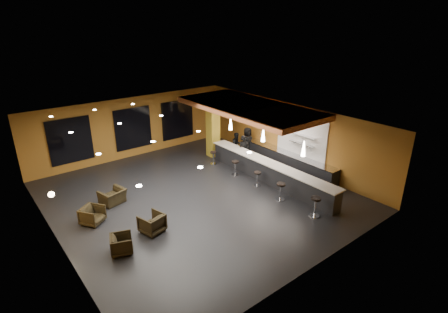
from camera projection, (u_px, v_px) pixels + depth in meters
floor at (197, 197)px, 16.15m from camera, size 12.00×13.00×0.10m
ceiling at (195, 122)px, 14.82m from camera, size 12.00×13.00×0.10m
wall_back at (132, 127)px, 20.25m from camera, size 12.00×0.10×3.50m
wall_front at (316, 224)px, 10.73m from camera, size 12.00×0.10×3.50m
wall_left at (50, 203)px, 11.99m from camera, size 0.10×13.00×3.50m
wall_right at (288, 134)px, 18.99m from camera, size 0.10×13.00×3.50m
wood_soffit at (248, 108)px, 17.93m from camera, size 3.60×8.00×0.28m
window_left at (70, 141)px, 18.16m from camera, size 2.20×0.06×2.40m
window_center at (133, 128)px, 20.19m from camera, size 2.20×0.06×2.40m
window_right at (178, 120)px, 21.92m from camera, size 2.20×0.06×2.40m
tile_backsplash at (302, 135)px, 18.12m from camera, size 0.06×3.20×2.40m
bar_counter at (269, 173)px, 17.34m from camera, size 0.60×8.00×1.00m
bar_top at (269, 163)px, 17.14m from camera, size 0.78×8.10×0.05m
prep_counter at (288, 161)px, 18.88m from camera, size 0.70×6.00×0.86m
prep_top at (289, 153)px, 18.72m from camera, size 0.72×6.00×0.03m
wall_shelf_lower at (302, 144)px, 18.04m from camera, size 0.30×1.50×0.03m
wall_shelf_upper at (303, 135)px, 17.87m from camera, size 0.30×1.50×0.03m
column at (213, 127)px, 20.22m from camera, size 0.60×0.60×3.50m
wall_sconce at (51, 194)px, 12.43m from camera, size 0.22×0.22×0.22m
pendant_0 at (304, 149)px, 15.20m from camera, size 0.20×0.20×0.70m
pendant_1 at (263, 135)px, 17.02m from camera, size 0.20×0.20×0.70m
pendant_2 at (231, 123)px, 18.83m from camera, size 0.20×0.20×0.70m
staff_a at (244, 150)px, 19.26m from camera, size 0.73×0.63×1.69m
staff_b at (237, 145)px, 20.37m from camera, size 0.83×0.70×1.49m
staff_c at (247, 142)px, 20.59m from camera, size 0.92×0.68×1.72m
armchair_a at (122, 244)px, 12.13m from camera, size 0.95×0.94×0.68m
armchair_b at (152, 223)px, 13.29m from camera, size 0.99×1.01×0.76m
armchair_c at (92, 215)px, 13.85m from camera, size 1.09×1.10×0.73m
armchair_d at (113, 197)px, 15.36m from camera, size 1.19×1.10×0.65m
bar_stool_0 at (315, 204)px, 14.27m from camera, size 0.44×0.44×0.86m
bar_stool_1 at (281, 189)px, 15.57m from camera, size 0.42×0.42×0.82m
bar_stool_2 at (257, 177)px, 16.92m from camera, size 0.37×0.37×0.73m
bar_stool_3 at (235, 166)px, 18.09m from camera, size 0.40×0.40×0.78m
bar_stool_4 at (213, 156)px, 19.46m from camera, size 0.37×0.37×0.73m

